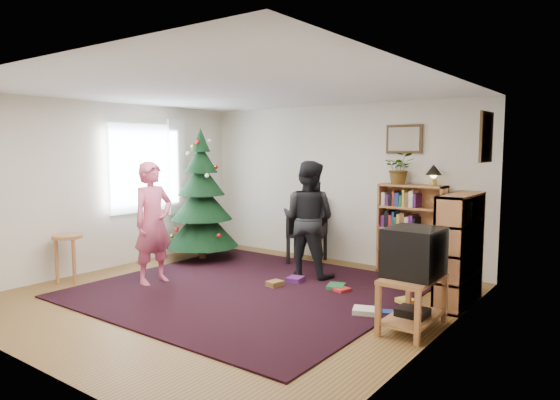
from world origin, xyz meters
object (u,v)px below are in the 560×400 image
Objects in this scene: potted_plant at (400,168)px; table_lamp at (434,171)px; christmas_tree at (202,206)px; armchair at (311,228)px; person_by_chair at (308,219)px; crt_tv at (414,252)px; person_standing at (153,223)px; bookshelf_back at (411,229)px; bookshelf_right at (459,248)px; stool at (68,246)px; tv_stand at (413,298)px; picture_back at (404,139)px; picture_right at (486,137)px.

potted_plant reaches higher than table_lamp.
christmas_tree is 7.18× the size of table_lamp.
person_by_chair reaches higher than armchair.
person_standing reaches higher than crt_tv.
person_standing is (-2.58, -2.54, 0.16)m from bookshelf_back.
armchair is at bearing 71.86° from bookshelf_right.
bookshelf_right is 2.83× the size of potted_plant.
potted_plant is at bearing 180.00° from bookshelf_back.
bookshelf_right reaches higher than armchair.
person_by_chair is (0.49, -0.84, 0.27)m from armchair.
person_standing is at bearing 34.70° from stool.
armchair is (-2.47, 1.93, 0.23)m from tv_stand.
christmas_tree is 2.00m from person_by_chair.
tv_stand is (0.87, -2.11, -0.34)m from bookshelf_back.
potted_plant reaches higher than bookshelf_back.
stool is at bearing -135.04° from picture_back.
armchair is (-1.60, -0.18, -0.11)m from bookshelf_back.
bookshelf_back is 0.79× the size of person_standing.
tv_stand is at bearing -99.52° from picture_right.
table_lamp is (-0.57, 2.11, 0.71)m from crt_tv.
bookshelf_right is at bearing -44.34° from picture_back.
picture_back is 2.01m from armchair.
picture_back is 1.85× the size of table_lamp.
picture_right is 1.36m from bookshelf_right.
person_standing reaches higher than bookshelf_back.
bookshelf_right reaches higher than tv_stand.
picture_back reaches higher than person_standing.
person_standing reaches higher than stool.
picture_right reaches higher than tv_stand.
person_standing is (-0.98, -2.36, 0.27)m from armchair.
crt_tv is at bearing -63.16° from potted_plant.
armchair is 0.62× the size of person_standing.
armchair is at bearing 171.42° from picture_right.
picture_back is at bearing -8.81° from armchair.
picture_right is at bearing 80.38° from crt_tv.
stool is 3.30m from person_by_chair.
potted_plant is (1.40, 0.18, 0.98)m from armchair.
armchair is (-2.59, 0.85, -0.11)m from bookshelf_right.
crt_tv is 1.21× the size of potted_plant.
tv_stand is (-0.12, -1.08, -0.34)m from bookshelf_right.
potted_plant is at bearing -90.51° from picture_back.
bookshelf_right is 1.80m from potted_plant.
bookshelf_back is 2.34× the size of crt_tv.
person_by_chair is at bearing 89.65° from bookshelf_right.
person_standing reaches higher than armchair.
table_lamp reaches higher than tv_stand.
stool is 5.11m from table_lamp.
table_lamp is at bearing 18.34° from christmas_tree.
person_by_chair reaches higher than crt_tv.
person_standing is at bearing -131.70° from picture_back.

